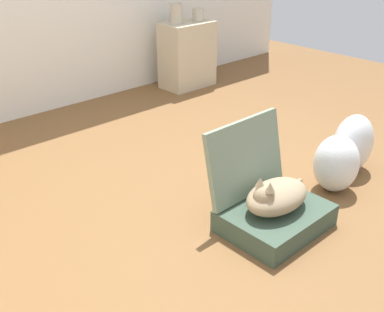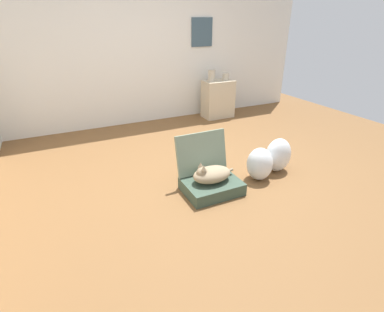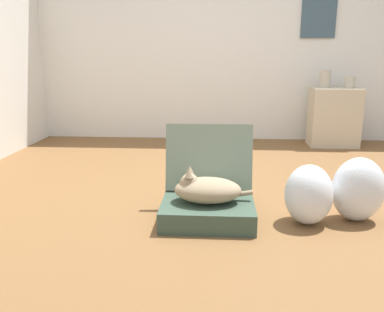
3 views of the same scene
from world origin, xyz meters
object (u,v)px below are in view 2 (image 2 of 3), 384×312
object	(u,v)px
vase_short	(226,77)
plastic_bag_clear	(278,155)
plastic_bag_white	(260,164)
cat	(211,174)
side_table	(218,99)
suitcase_base	(212,186)
vase_tall	(212,75)

from	to	relation	value
vase_short	plastic_bag_clear	bearing A→B (deg)	-105.07
plastic_bag_clear	vase_short	size ratio (longest dim) A/B	3.32
plastic_bag_white	plastic_bag_clear	size ratio (longest dim) A/B	0.92
vase_short	cat	bearing A→B (deg)	-124.37
plastic_bag_white	side_table	bearing A→B (deg)	71.14
plastic_bag_white	plastic_bag_clear	bearing A→B (deg)	12.28
suitcase_base	vase_tall	world-z (taller)	vase_tall
cat	vase_tall	distance (m)	2.81
side_table	vase_tall	distance (m)	0.48
vase_tall	plastic_bag_clear	bearing A→B (deg)	-98.12
side_table	vase_short	size ratio (longest dim) A/B	5.38
plastic_bag_clear	side_table	world-z (taller)	side_table
suitcase_base	vase_short	size ratio (longest dim) A/B	4.69
cat	plastic_bag_clear	xyz separation A→B (m)	(1.01, 0.08, -0.01)
plastic_bag_white	side_table	distance (m)	2.51
suitcase_base	side_table	distance (m)	2.82
side_table	plastic_bag_clear	bearing A→B (deg)	-101.62
plastic_bag_white	vase_short	size ratio (longest dim) A/B	3.05
cat	plastic_bag_clear	bearing A→B (deg)	4.80
cat	plastic_bag_white	xyz separation A→B (m)	(0.67, 0.01, -0.03)
plastic_bag_clear	vase_short	bearing A→B (deg)	74.93
suitcase_base	side_table	size ratio (longest dim) A/B	0.87
side_table	vase_tall	bearing A→B (deg)	173.81
suitcase_base	plastic_bag_white	size ratio (longest dim) A/B	1.54
cat	suitcase_base	bearing A→B (deg)	-1.84
suitcase_base	plastic_bag_clear	size ratio (longest dim) A/B	1.41
side_table	plastic_bag_white	bearing A→B (deg)	-108.86
side_table	vase_short	world-z (taller)	vase_short
plastic_bag_clear	suitcase_base	bearing A→B (deg)	-175.12
plastic_bag_white	vase_short	bearing A→B (deg)	67.99
plastic_bag_clear	side_table	bearing A→B (deg)	78.38
vase_short	side_table	bearing A→B (deg)	173.83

